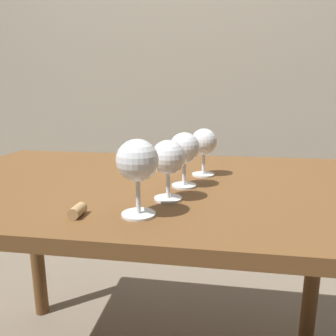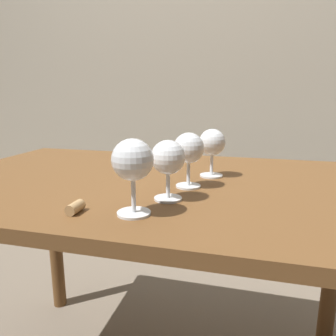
{
  "view_description": "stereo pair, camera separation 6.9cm",
  "coord_description": "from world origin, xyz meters",
  "px_view_note": "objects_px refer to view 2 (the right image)",
  "views": [
    {
      "loc": [
        0.19,
        -0.83,
        0.95
      ],
      "look_at": [
        0.08,
        -0.16,
        0.79
      ],
      "focal_mm": 34.16,
      "sensor_mm": 36.0,
      "label": 1
    },
    {
      "loc": [
        0.25,
        -0.81,
        0.95
      ],
      "look_at": [
        0.08,
        -0.16,
        0.79
      ],
      "focal_mm": 34.16,
      "sensor_mm": 36.0,
      "label": 2
    }
  ],
  "objects_px": {
    "wine_glass_white": "(212,144)",
    "cork": "(75,208)",
    "wine_glass_chardonnay": "(189,150)",
    "wine_glass_cabernet": "(168,159)",
    "wine_glass_rose": "(133,162)"
  },
  "relations": [
    {
      "from": "wine_glass_rose",
      "to": "wine_glass_cabernet",
      "type": "height_order",
      "value": "wine_glass_rose"
    },
    {
      "from": "wine_glass_cabernet",
      "to": "wine_glass_rose",
      "type": "bearing_deg",
      "value": -111.86
    },
    {
      "from": "wine_glass_rose",
      "to": "wine_glass_chardonnay",
      "type": "bearing_deg",
      "value": 72.86
    },
    {
      "from": "wine_glass_rose",
      "to": "cork",
      "type": "bearing_deg",
      "value": -169.2
    },
    {
      "from": "wine_glass_rose",
      "to": "wine_glass_white",
      "type": "relative_size",
      "value": 1.1
    },
    {
      "from": "wine_glass_cabernet",
      "to": "wine_glass_white",
      "type": "height_order",
      "value": "wine_glass_white"
    },
    {
      "from": "wine_glass_white",
      "to": "wine_glass_rose",
      "type": "bearing_deg",
      "value": -107.89
    },
    {
      "from": "wine_glass_cabernet",
      "to": "wine_glass_white",
      "type": "bearing_deg",
      "value": 73.94
    },
    {
      "from": "wine_glass_chardonnay",
      "to": "cork",
      "type": "bearing_deg",
      "value": -127.49
    },
    {
      "from": "wine_glass_white",
      "to": "cork",
      "type": "distance_m",
      "value": 0.43
    },
    {
      "from": "wine_glass_cabernet",
      "to": "cork",
      "type": "height_order",
      "value": "wine_glass_cabernet"
    },
    {
      "from": "wine_glass_white",
      "to": "cork",
      "type": "relative_size",
      "value": 3.22
    },
    {
      "from": "wine_glass_chardonnay",
      "to": "wine_glass_rose",
      "type": "bearing_deg",
      "value": -107.14
    },
    {
      "from": "wine_glass_rose",
      "to": "wine_glass_cabernet",
      "type": "bearing_deg",
      "value": 68.14
    },
    {
      "from": "wine_glass_rose",
      "to": "cork",
      "type": "xyz_separation_m",
      "value": [
        -0.11,
        -0.02,
        -0.09
      ]
    }
  ]
}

